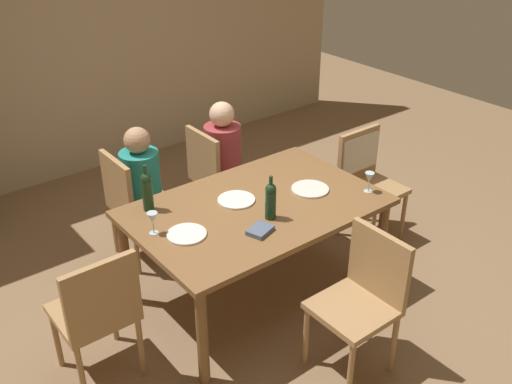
{
  "coord_description": "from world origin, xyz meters",
  "views": [
    {
      "loc": [
        -2.12,
        -2.7,
        2.74
      ],
      "look_at": [
        0.0,
        0.0,
        0.85
      ],
      "focal_mm": 40.67,
      "sensor_mm": 36.0,
      "label": 1
    }
  ],
  "objects_px": {
    "wine_glass_near_left": "(152,219)",
    "dinner_plate_host": "(310,189)",
    "chair_far_left": "(133,200)",
    "wine_bottle_tall_green": "(271,200)",
    "person_man_bearded": "(226,156)",
    "dinner_plate_guest_right": "(236,200)",
    "chair_near": "(364,294)",
    "dinner_plate_guest_left": "(187,234)",
    "dining_table": "(256,215)",
    "person_woman_host": "(145,183)",
    "chair_far_right": "(215,173)",
    "chair_left_end": "(98,310)",
    "chair_right_end": "(364,169)",
    "wine_glass_centre": "(369,178)",
    "wine_bottle_dark_red": "(147,190)"
  },
  "relations": [
    {
      "from": "wine_bottle_tall_green",
      "to": "wine_glass_centre",
      "type": "bearing_deg",
      "value": -10.87
    },
    {
      "from": "chair_near",
      "to": "person_man_bearded",
      "type": "bearing_deg",
      "value": -9.76
    },
    {
      "from": "chair_left_end",
      "to": "chair_near",
      "type": "bearing_deg",
      "value": -32.77
    },
    {
      "from": "chair_far_right",
      "to": "chair_right_end",
      "type": "xyz_separation_m",
      "value": [
        0.94,
        -0.81,
        0.06
      ]
    },
    {
      "from": "wine_bottle_dark_red",
      "to": "person_woman_host",
      "type": "bearing_deg",
      "value": 65.19
    },
    {
      "from": "dining_table",
      "to": "wine_glass_centre",
      "type": "height_order",
      "value": "wine_glass_centre"
    },
    {
      "from": "chair_far_right",
      "to": "wine_bottle_dark_red",
      "type": "bearing_deg",
      "value": -59.15
    },
    {
      "from": "dining_table",
      "to": "dinner_plate_guest_right",
      "type": "bearing_deg",
      "value": 119.6
    },
    {
      "from": "chair_right_end",
      "to": "wine_glass_centre",
      "type": "distance_m",
      "value": 0.72
    },
    {
      "from": "wine_bottle_tall_green",
      "to": "dinner_plate_guest_right",
      "type": "xyz_separation_m",
      "value": [
        -0.04,
        0.32,
        -0.13
      ]
    },
    {
      "from": "chair_far_left",
      "to": "wine_bottle_tall_green",
      "type": "bearing_deg",
      "value": 21.2
    },
    {
      "from": "chair_near",
      "to": "wine_bottle_tall_green",
      "type": "bearing_deg",
      "value": 9.13
    },
    {
      "from": "person_man_bearded",
      "to": "dinner_plate_guest_right",
      "type": "height_order",
      "value": "person_man_bearded"
    },
    {
      "from": "person_woman_host",
      "to": "dinner_plate_host",
      "type": "distance_m",
      "value": 1.29
    },
    {
      "from": "chair_near",
      "to": "dinner_plate_host",
      "type": "bearing_deg",
      "value": -21.99
    },
    {
      "from": "chair_near",
      "to": "chair_right_end",
      "type": "bearing_deg",
      "value": -47.2
    },
    {
      "from": "chair_far_left",
      "to": "wine_bottle_dark_red",
      "type": "height_order",
      "value": "wine_bottle_dark_red"
    },
    {
      "from": "chair_left_end",
      "to": "chair_right_end",
      "type": "bearing_deg",
      "value": 4.9
    },
    {
      "from": "chair_left_end",
      "to": "person_woman_host",
      "type": "height_order",
      "value": "person_woman_host"
    },
    {
      "from": "person_man_bearded",
      "to": "wine_bottle_tall_green",
      "type": "distance_m",
      "value": 1.24
    },
    {
      "from": "chair_left_end",
      "to": "wine_glass_centre",
      "type": "height_order",
      "value": "chair_left_end"
    },
    {
      "from": "chair_near",
      "to": "dinner_plate_guest_left",
      "type": "distance_m",
      "value": 1.15
    },
    {
      "from": "wine_glass_near_left",
      "to": "wine_glass_centre",
      "type": "distance_m",
      "value": 1.54
    },
    {
      "from": "wine_bottle_dark_red",
      "to": "wine_glass_centre",
      "type": "relative_size",
      "value": 2.22
    },
    {
      "from": "wine_bottle_dark_red",
      "to": "wine_glass_centre",
      "type": "bearing_deg",
      "value": -28.69
    },
    {
      "from": "chair_left_end",
      "to": "dinner_plate_guest_right",
      "type": "height_order",
      "value": "chair_left_end"
    },
    {
      "from": "chair_left_end",
      "to": "person_man_bearded",
      "type": "relative_size",
      "value": 0.81
    },
    {
      "from": "wine_bottle_dark_red",
      "to": "dinner_plate_guest_left",
      "type": "distance_m",
      "value": 0.45
    },
    {
      "from": "dining_table",
      "to": "wine_bottle_dark_red",
      "type": "bearing_deg",
      "value": 146.82
    },
    {
      "from": "dining_table",
      "to": "person_woman_host",
      "type": "distance_m",
      "value": 1.0
    },
    {
      "from": "wine_glass_near_left",
      "to": "dinner_plate_host",
      "type": "height_order",
      "value": "wine_glass_near_left"
    },
    {
      "from": "wine_glass_near_left",
      "to": "chair_left_end",
      "type": "bearing_deg",
      "value": -157.95
    },
    {
      "from": "chair_right_end",
      "to": "person_woman_host",
      "type": "bearing_deg",
      "value": -27.07
    },
    {
      "from": "person_woman_host",
      "to": "wine_glass_near_left",
      "type": "height_order",
      "value": "person_woman_host"
    },
    {
      "from": "chair_left_end",
      "to": "wine_glass_centre",
      "type": "relative_size",
      "value": 6.17
    },
    {
      "from": "chair_far_left",
      "to": "dinner_plate_host",
      "type": "height_order",
      "value": "chair_far_left"
    },
    {
      "from": "dinner_plate_host",
      "to": "chair_near",
      "type": "bearing_deg",
      "value": -111.99
    },
    {
      "from": "chair_right_end",
      "to": "dinner_plate_guest_left",
      "type": "distance_m",
      "value": 1.82
    },
    {
      "from": "chair_near",
      "to": "wine_bottle_dark_red",
      "type": "height_order",
      "value": "wine_bottle_dark_red"
    },
    {
      "from": "chair_far_left",
      "to": "wine_glass_near_left",
      "type": "height_order",
      "value": "chair_far_left"
    },
    {
      "from": "wine_glass_near_left",
      "to": "dinner_plate_host",
      "type": "relative_size",
      "value": 0.55
    },
    {
      "from": "dining_table",
      "to": "person_man_bearded",
      "type": "distance_m",
      "value": 1.02
    },
    {
      "from": "wine_bottle_dark_red",
      "to": "dinner_plate_guest_left",
      "type": "bearing_deg",
      "value": -85.9
    },
    {
      "from": "chair_far_right",
      "to": "wine_bottle_dark_red",
      "type": "xyz_separation_m",
      "value": [
        -0.9,
        -0.54,
        0.37
      ]
    },
    {
      "from": "chair_far_right",
      "to": "chair_left_end",
      "type": "bearing_deg",
      "value": -56.19
    },
    {
      "from": "chair_far_left",
      "to": "wine_bottle_tall_green",
      "type": "height_order",
      "value": "wine_bottle_tall_green"
    },
    {
      "from": "dinner_plate_guest_left",
      "to": "chair_far_left",
      "type": "bearing_deg",
      "value": 83.75
    },
    {
      "from": "wine_bottle_tall_green",
      "to": "wine_bottle_dark_red",
      "type": "xyz_separation_m",
      "value": [
        -0.57,
        0.59,
        0.01
      ]
    },
    {
      "from": "wine_glass_centre",
      "to": "chair_right_end",
      "type": "bearing_deg",
      "value": 43.9
    },
    {
      "from": "wine_bottle_dark_red",
      "to": "wine_glass_near_left",
      "type": "xyz_separation_m",
      "value": [
        -0.12,
        -0.28,
        -0.04
      ]
    }
  ]
}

